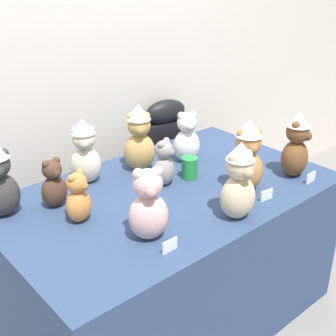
% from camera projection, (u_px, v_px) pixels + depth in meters
% --- Properties ---
extents(wall_back, '(7.00, 0.08, 2.60)m').
position_uv_depth(wall_back, '(78.00, 52.00, 2.43)').
color(wall_back, silver).
rests_on(wall_back, ground_plane).
extents(display_table, '(1.59, 0.96, 0.75)m').
position_uv_depth(display_table, '(168.00, 256.00, 2.32)').
color(display_table, navy).
rests_on(display_table, ground_plane).
extents(instrument_case, '(0.29, 0.16, 0.96)m').
position_uv_depth(instrument_case, '(166.00, 170.00, 2.99)').
color(instrument_case, black).
rests_on(instrument_case, ground_plane).
extents(teddy_bear_ash, '(0.15, 0.14, 0.23)m').
position_uv_depth(teddy_bear_ash, '(164.00, 164.00, 2.18)').
color(teddy_bear_ash, gray).
rests_on(teddy_bear_ash, display_table).
extents(teddy_bear_blush, '(0.20, 0.19, 0.31)m').
position_uv_depth(teddy_bear_blush, '(148.00, 206.00, 1.75)').
color(teddy_bear_blush, beige).
rests_on(teddy_bear_blush, display_table).
extents(teddy_bear_cream, '(0.19, 0.18, 0.33)m').
position_uv_depth(teddy_bear_cream, '(85.00, 152.00, 2.18)').
color(teddy_bear_cream, beige).
rests_on(teddy_bear_cream, display_table).
extents(teddy_bear_cocoa, '(0.12, 0.11, 0.23)m').
position_uv_depth(teddy_bear_cocoa, '(54.00, 184.00, 1.99)').
color(teddy_bear_cocoa, '#4C3323').
rests_on(teddy_bear_cocoa, display_table).
extents(teddy_bear_caramel, '(0.20, 0.19, 0.35)m').
position_uv_depth(teddy_bear_caramel, '(247.00, 157.00, 2.09)').
color(teddy_bear_caramel, '#B27A42').
rests_on(teddy_bear_caramel, display_table).
extents(teddy_bear_ginger, '(0.15, 0.14, 0.23)m').
position_uv_depth(teddy_bear_ginger, '(78.00, 198.00, 1.88)').
color(teddy_bear_ginger, '#D17F3D').
rests_on(teddy_bear_ginger, display_table).
extents(teddy_bear_chestnut, '(0.18, 0.16, 0.34)m').
position_uv_depth(teddy_bear_chestnut, '(296.00, 145.00, 2.24)').
color(teddy_bear_chestnut, brown).
rests_on(teddy_bear_chestnut, display_table).
extents(teddy_bear_honey, '(0.20, 0.20, 0.35)m').
position_uv_depth(teddy_bear_honey, '(139.00, 139.00, 2.30)').
color(teddy_bear_honey, tan).
rests_on(teddy_bear_honey, display_table).
extents(teddy_bear_snow, '(0.18, 0.17, 0.28)m').
position_uv_depth(teddy_bear_snow, '(187.00, 138.00, 2.42)').
color(teddy_bear_snow, white).
rests_on(teddy_bear_snow, display_table).
extents(teddy_bear_sand, '(0.18, 0.16, 0.34)m').
position_uv_depth(teddy_bear_sand, '(239.00, 182.00, 1.88)').
color(teddy_bear_sand, '#CCB78E').
rests_on(teddy_bear_sand, display_table).
extents(party_cup_green, '(0.08, 0.08, 0.11)m').
position_uv_depth(party_cup_green, '(190.00, 168.00, 2.26)').
color(party_cup_green, '#238C3D').
rests_on(party_cup_green, display_table).
extents(name_card_front_left, '(0.07, 0.02, 0.05)m').
position_uv_depth(name_card_front_left, '(267.00, 195.00, 2.07)').
color(name_card_front_left, white).
rests_on(name_card_front_left, display_table).
extents(name_card_front_middle, '(0.07, 0.01, 0.05)m').
position_uv_depth(name_card_front_middle, '(311.00, 178.00, 2.23)').
color(name_card_front_middle, white).
rests_on(name_card_front_middle, display_table).
extents(name_card_front_right, '(0.07, 0.01, 0.05)m').
position_uv_depth(name_card_front_right, '(170.00, 246.00, 1.71)').
color(name_card_front_right, white).
rests_on(name_card_front_right, display_table).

